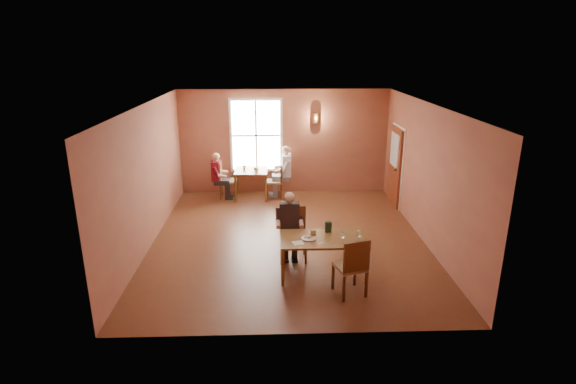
{
  "coord_description": "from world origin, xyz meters",
  "views": [
    {
      "loc": [
        -0.33,
        -9.27,
        4.15
      ],
      "look_at": [
        0.0,
        0.2,
        1.05
      ],
      "focal_mm": 28.0,
      "sensor_mm": 36.0,
      "label": 1
    }
  ],
  "objects_px": {
    "chair_diner_white": "(274,181)",
    "diner_maroon": "(227,176)",
    "diner_main": "(295,230)",
    "second_table": "(251,184)",
    "diner_white": "(275,173)",
    "chair_diner_main": "(294,235)",
    "chair_empty": "(350,265)",
    "chair_diner_maroon": "(228,180)",
    "main_table": "(323,256)"
  },
  "relations": [
    {
      "from": "main_table",
      "to": "chair_diner_maroon",
      "type": "distance_m",
      "value": 5.12
    },
    {
      "from": "chair_diner_white",
      "to": "second_table",
      "type": "bearing_deg",
      "value": 90.0
    },
    {
      "from": "chair_diner_white",
      "to": "chair_diner_maroon",
      "type": "height_order",
      "value": "chair_diner_maroon"
    },
    {
      "from": "chair_empty",
      "to": "second_table",
      "type": "relative_size",
      "value": 1.18
    },
    {
      "from": "second_table",
      "to": "chair_diner_white",
      "type": "relative_size",
      "value": 0.94
    },
    {
      "from": "chair_diner_main",
      "to": "diner_main",
      "type": "distance_m",
      "value": 0.12
    },
    {
      "from": "second_table",
      "to": "main_table",
      "type": "bearing_deg",
      "value": -71.62
    },
    {
      "from": "main_table",
      "to": "diner_maroon",
      "type": "relative_size",
      "value": 1.25
    },
    {
      "from": "chair_diner_white",
      "to": "diner_main",
      "type": "bearing_deg",
      "value": -174.5
    },
    {
      "from": "main_table",
      "to": "chair_diner_maroon",
      "type": "xyz_separation_m",
      "value": [
        -2.19,
        4.62,
        0.15
      ]
    },
    {
      "from": "chair_diner_main",
      "to": "diner_maroon",
      "type": "distance_m",
      "value": 4.33
    },
    {
      "from": "chair_empty",
      "to": "diner_white",
      "type": "bearing_deg",
      "value": 86.12
    },
    {
      "from": "diner_main",
      "to": "chair_diner_main",
      "type": "bearing_deg",
      "value": -90.0
    },
    {
      "from": "main_table",
      "to": "diner_main",
      "type": "xyz_separation_m",
      "value": [
        -0.5,
        0.62,
        0.28
      ]
    },
    {
      "from": "main_table",
      "to": "diner_white",
      "type": "bearing_deg",
      "value": 100.49
    },
    {
      "from": "diner_white",
      "to": "chair_diner_maroon",
      "type": "xyz_separation_m",
      "value": [
        -1.33,
        0.0,
        -0.19
      ]
    },
    {
      "from": "diner_main",
      "to": "diner_white",
      "type": "bearing_deg",
      "value": -84.92
    },
    {
      "from": "main_table",
      "to": "second_table",
      "type": "bearing_deg",
      "value": 108.38
    },
    {
      "from": "second_table",
      "to": "diner_maroon",
      "type": "bearing_deg",
      "value": 180.0
    },
    {
      "from": "chair_diner_white",
      "to": "diner_maroon",
      "type": "xyz_separation_m",
      "value": [
        -1.33,
        0.0,
        0.15
      ]
    },
    {
      "from": "main_table",
      "to": "chair_empty",
      "type": "distance_m",
      "value": 0.82
    },
    {
      "from": "second_table",
      "to": "chair_diner_main",
      "type": "bearing_deg",
      "value": -75.39
    },
    {
      "from": "main_table",
      "to": "chair_diner_white",
      "type": "height_order",
      "value": "chair_diner_white"
    },
    {
      "from": "diner_white",
      "to": "chair_empty",
      "type": "bearing_deg",
      "value": -166.74
    },
    {
      "from": "chair_empty",
      "to": "chair_diner_maroon",
      "type": "relative_size",
      "value": 1.03
    },
    {
      "from": "second_table",
      "to": "chair_diner_maroon",
      "type": "distance_m",
      "value": 0.66
    },
    {
      "from": "second_table",
      "to": "diner_white",
      "type": "bearing_deg",
      "value": 0.0
    },
    {
      "from": "diner_white",
      "to": "second_table",
      "type": "bearing_deg",
      "value": 90.0
    },
    {
      "from": "chair_diner_white",
      "to": "main_table",
      "type": "bearing_deg",
      "value": -169.16
    },
    {
      "from": "diner_main",
      "to": "second_table",
      "type": "height_order",
      "value": "diner_main"
    },
    {
      "from": "main_table",
      "to": "chair_diner_white",
      "type": "distance_m",
      "value": 4.71
    },
    {
      "from": "chair_diner_maroon",
      "to": "diner_maroon",
      "type": "bearing_deg",
      "value": -90.0
    },
    {
      "from": "chair_diner_white",
      "to": "chair_empty",
      "type": "bearing_deg",
      "value": -166.43
    },
    {
      "from": "chair_diner_main",
      "to": "diner_white",
      "type": "xyz_separation_m",
      "value": [
        -0.36,
        3.97,
        0.17
      ]
    },
    {
      "from": "chair_diner_white",
      "to": "diner_white",
      "type": "relative_size",
      "value": 0.69
    },
    {
      "from": "main_table",
      "to": "chair_empty",
      "type": "xyz_separation_m",
      "value": [
        0.4,
        -0.7,
        0.16
      ]
    },
    {
      "from": "chair_empty",
      "to": "diner_white",
      "type": "xyz_separation_m",
      "value": [
        -1.25,
        5.32,
        0.17
      ]
    },
    {
      "from": "diner_main",
      "to": "diner_maroon",
      "type": "xyz_separation_m",
      "value": [
        -1.72,
        4.0,
        -0.01
      ]
    },
    {
      "from": "chair_diner_white",
      "to": "diner_white",
      "type": "height_order",
      "value": "diner_white"
    },
    {
      "from": "chair_diner_white",
      "to": "diner_white",
      "type": "distance_m",
      "value": 0.22
    },
    {
      "from": "diner_main",
      "to": "diner_maroon",
      "type": "distance_m",
      "value": 4.35
    },
    {
      "from": "chair_diner_white",
      "to": "diner_white",
      "type": "xyz_separation_m",
      "value": [
        0.03,
        0.0,
        0.22
      ]
    },
    {
      "from": "main_table",
      "to": "diner_white",
      "type": "relative_size",
      "value": 1.13
    },
    {
      "from": "diner_maroon",
      "to": "chair_empty",
      "type": "bearing_deg",
      "value": 26.16
    },
    {
      "from": "chair_diner_main",
      "to": "diner_maroon",
      "type": "relative_size",
      "value": 0.84
    },
    {
      "from": "chair_diner_main",
      "to": "diner_maroon",
      "type": "bearing_deg",
      "value": -66.64
    },
    {
      "from": "chair_diner_main",
      "to": "second_table",
      "type": "height_order",
      "value": "chair_diner_main"
    },
    {
      "from": "second_table",
      "to": "chair_diner_white",
      "type": "height_order",
      "value": "chair_diner_white"
    },
    {
      "from": "chair_diner_maroon",
      "to": "diner_maroon",
      "type": "height_order",
      "value": "diner_maroon"
    },
    {
      "from": "diner_main",
      "to": "chair_empty",
      "type": "height_order",
      "value": "diner_main"
    }
  ]
}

